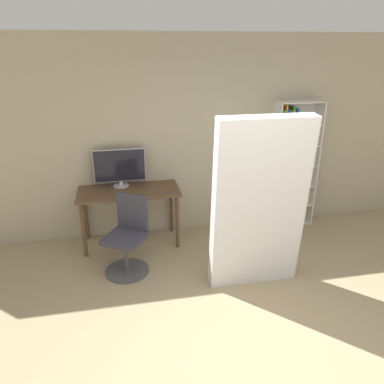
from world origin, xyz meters
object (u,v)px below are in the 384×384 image
(office_chair, at_px, (128,242))
(mattress_near, at_px, (260,206))
(bookshelf, at_px, (288,163))
(monitor, at_px, (120,167))

(office_chair, distance_m, mattress_near, 1.61)
(office_chair, height_order, bookshelf, bookshelf)
(mattress_near, bearing_deg, bookshelf, 55.31)
(office_chair, distance_m, bookshelf, 2.58)
(monitor, xyz_separation_m, bookshelf, (2.39, 0.01, -0.09))
(mattress_near, bearing_deg, office_chair, 157.97)
(office_chair, relative_size, bookshelf, 0.51)
(monitor, xyz_separation_m, mattress_near, (1.42, -1.41, -0.08))
(monitor, distance_m, office_chair, 1.08)
(office_chair, height_order, mattress_near, mattress_near)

